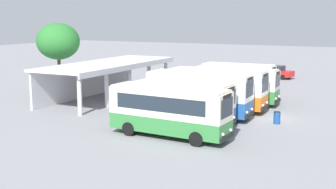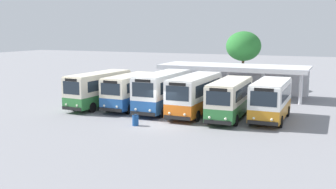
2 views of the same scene
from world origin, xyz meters
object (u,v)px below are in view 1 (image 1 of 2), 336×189
parked_car_flank (276,72)px  waiting_chair_fifth_seat (126,92)px  city_bus_nearest_orange (169,110)px  city_bus_second_in_row (184,102)px  city_bus_far_end_green (238,79)px  waiting_chair_end_by_column (112,96)px  waiting_chair_fourth_seat (122,93)px  waiting_chair_second_from_end (115,95)px  city_bus_fifth_blue (234,84)px  litter_bin_apron (277,118)px  city_bus_fourth_amber (217,88)px  waiting_chair_middle_seat (118,94)px  city_bus_middle_cream (199,93)px

parked_car_flank → waiting_chair_fifth_seat: 22.37m
city_bus_nearest_orange → parked_car_flank: size_ratio=1.81×
city_bus_second_in_row → city_bus_far_end_green: 12.64m
waiting_chair_end_by_column → parked_car_flank: bearing=-23.1°
city_bus_second_in_row → waiting_chair_fourth_seat: size_ratio=8.21×
waiting_chair_end_by_column → waiting_chair_second_from_end: same height
city_bus_fifth_blue → waiting_chair_fifth_seat: bearing=99.6°
city_bus_nearest_orange → waiting_chair_second_from_end: bearing=48.1°
city_bus_nearest_orange → litter_bin_apron: 8.65m
city_bus_fourth_amber → waiting_chair_end_by_column: bearing=95.1°
parked_car_flank → litter_bin_apron: 25.10m
waiting_chair_second_from_end → city_bus_nearest_orange: bearing=-131.9°
litter_bin_apron → city_bus_nearest_orange: bearing=141.9°
waiting_chair_second_from_end → waiting_chair_middle_seat: same height
city_bus_second_in_row → waiting_chair_middle_seat: size_ratio=8.21×
city_bus_nearest_orange → waiting_chair_end_by_column: 13.43m
waiting_chair_end_by_column → waiting_chair_fourth_seat: (1.73, -0.03, 0.00)m
city_bus_far_end_green → waiting_chair_fifth_seat: (-4.90, 9.53, -1.25)m
parked_car_flank → waiting_chair_middle_seat: parked_car_flank is taller
city_bus_fourth_amber → parked_car_flank: (21.65, 0.27, -1.03)m
waiting_chair_middle_seat → litter_bin_apron: size_ratio=0.96×
city_bus_far_end_green → waiting_chair_end_by_column: (-7.21, 9.61, -1.25)m
waiting_chair_end_by_column → city_bus_nearest_orange: bearing=-129.9°
parked_car_flank → waiting_chair_second_from_end: 23.97m
parked_car_flank → waiting_chair_middle_seat: size_ratio=5.16×
city_bus_fifth_blue → waiting_chair_end_by_column: bearing=111.4°
waiting_chair_middle_seat → litter_bin_apron: 15.86m
city_bus_far_end_green → parked_car_flank: 15.36m
city_bus_far_end_green → waiting_chair_middle_seat: size_ratio=8.08×
city_bus_nearest_orange → city_bus_fourth_amber: (9.48, 0.35, 0.06)m
city_bus_second_in_row → waiting_chair_second_from_end: 11.53m
city_bus_fourth_amber → city_bus_far_end_green: size_ratio=1.17×
waiting_chair_second_from_end → city_bus_second_in_row: bearing=-121.6°
waiting_chair_end_by_column → litter_bin_apron: (-1.86, -15.53, -0.07)m
waiting_chair_fourth_seat → waiting_chair_middle_seat: bearing=172.8°
city_bus_fifth_blue → waiting_chair_second_from_end: (-3.47, 10.28, -1.23)m
parked_car_flank → litter_bin_apron: (-24.40, -5.90, -0.37)m
city_bus_fifth_blue → litter_bin_apron: 7.99m
city_bus_far_end_green → city_bus_fourth_amber: bearing=-177.3°
waiting_chair_fifth_seat → city_bus_middle_cream: bearing=-115.7°
city_bus_second_in_row → city_bus_fifth_blue: bearing=-3.1°
city_bus_middle_cream → waiting_chair_fifth_seat: (4.58, 9.53, -1.37)m
city_bus_fifth_blue → waiting_chair_middle_seat: bearing=105.6°
city_bus_second_in_row → litter_bin_apron: city_bus_second_in_row is taller
waiting_chair_fifth_seat → waiting_chair_second_from_end: bearing=178.6°
parked_car_flank → city_bus_nearest_orange: bearing=-178.9°
parked_car_flank → waiting_chair_second_from_end: bearing=156.4°
waiting_chair_second_from_end → litter_bin_apron: size_ratio=0.96×
parked_car_flank → litter_bin_apron: parked_car_flank is taller
city_bus_nearest_orange → waiting_chair_end_by_column: city_bus_nearest_orange is taller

